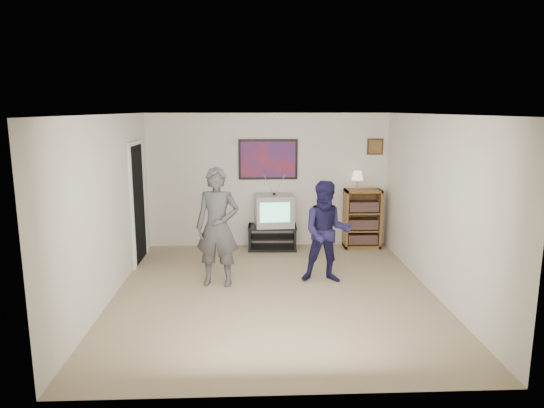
{
  "coord_description": "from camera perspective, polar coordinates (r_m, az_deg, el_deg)",
  "views": [
    {
      "loc": [
        -0.31,
        -6.49,
        2.57
      ],
      "look_at": [
        -0.0,
        0.73,
        1.15
      ],
      "focal_mm": 32.0,
      "sensor_mm": 36.0,
      "label": 1
    }
  ],
  "objects": [
    {
      "name": "bookshelf",
      "position": [
        9.24,
        10.55,
        -1.7
      ],
      "size": [
        0.67,
        0.38,
        1.1
      ],
      "primitive_type": null,
      "color": "#533B19",
      "rests_on": "room_shell"
    },
    {
      "name": "crt_television",
      "position": [
        8.92,
        0.26,
        -0.73
      ],
      "size": [
        0.72,
        0.63,
        0.58
      ],
      "primitive_type": null,
      "rotation": [
        0.0,
        0.0,
        0.07
      ],
      "color": "#989893",
      "rests_on": "media_stand"
    },
    {
      "name": "room_shell",
      "position": [
        6.97,
        0.15,
        0.21
      ],
      "size": [
        4.51,
        5.0,
        2.51
      ],
      "color": "#79634D",
      "rests_on": "ground"
    },
    {
      "name": "controller_left",
      "position": [
        7.28,
        -6.44,
        -0.42
      ],
      "size": [
        0.08,
        0.13,
        0.04
      ],
      "primitive_type": "cube",
      "rotation": [
        0.0,
        0.0,
        -0.34
      ],
      "color": "white",
      "rests_on": "person_tall"
    },
    {
      "name": "table_lamp",
      "position": [
        9.09,
        10.0,
        2.77
      ],
      "size": [
        0.22,
        0.22,
        0.35
      ],
      "primitive_type": null,
      "color": "beige",
      "rests_on": "bookshelf"
    },
    {
      "name": "doorway",
      "position": [
        8.47,
        -15.54,
        0.02
      ],
      "size": [
        0.03,
        0.85,
        2.0
      ],
      "primitive_type": "cube",
      "color": "black",
      "rests_on": "room_shell"
    },
    {
      "name": "small_picture",
      "position": [
        9.29,
        12.04,
        6.62
      ],
      "size": [
        0.3,
        0.03,
        0.3
      ],
      "primitive_type": "cube",
      "color": "#452916",
      "rests_on": "room_shell"
    },
    {
      "name": "air_vent",
      "position": [
        9.0,
        -4.0,
        7.14
      ],
      "size": [
        0.28,
        0.02,
        0.14
      ],
      "primitive_type": "cube",
      "color": "white",
      "rests_on": "room_shell"
    },
    {
      "name": "controller_right",
      "position": [
        7.46,
        6.32,
        -1.36
      ],
      "size": [
        0.07,
        0.13,
        0.04
      ],
      "primitive_type": "cube",
      "rotation": [
        0.0,
        0.0,
        -0.31
      ],
      "color": "white",
      "rests_on": "person_short"
    },
    {
      "name": "person_tall",
      "position": [
        7.11,
        -6.43,
        -2.74
      ],
      "size": [
        0.7,
        0.51,
        1.75
      ],
      "primitive_type": "imported",
      "rotation": [
        0.0,
        0.0,
        -0.15
      ],
      "color": "#3F3F42",
      "rests_on": "room_shell"
    },
    {
      "name": "media_stand",
      "position": [
        9.04,
        0.04,
        -3.92
      ],
      "size": [
        0.91,
        0.53,
        0.45
      ],
      "rotation": [
        0.0,
        0.0,
        -0.04
      ],
      "color": "black",
      "rests_on": "room_shell"
    },
    {
      "name": "poster",
      "position": [
        9.02,
        -0.46,
        5.27
      ],
      "size": [
        1.1,
        0.03,
        0.75
      ],
      "primitive_type": "cube",
      "color": "black",
      "rests_on": "room_shell"
    },
    {
      "name": "person_short",
      "position": [
        7.27,
        6.47,
        -3.31
      ],
      "size": [
        0.8,
        0.64,
        1.54
      ],
      "primitive_type": "imported",
      "rotation": [
        0.0,
        0.0,
        -0.09
      ],
      "color": "#17153A",
      "rests_on": "room_shell"
    }
  ]
}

